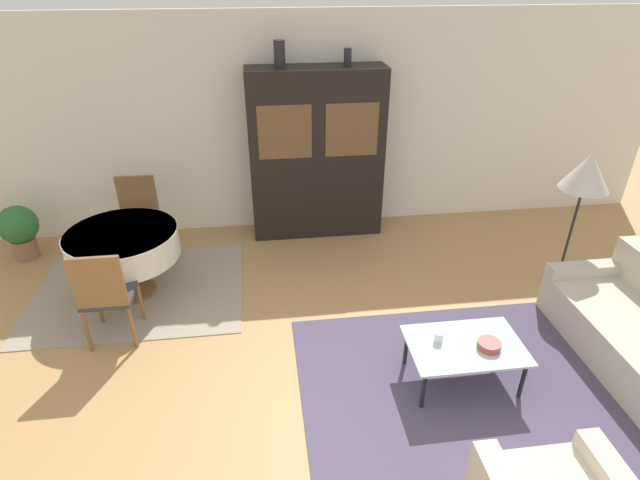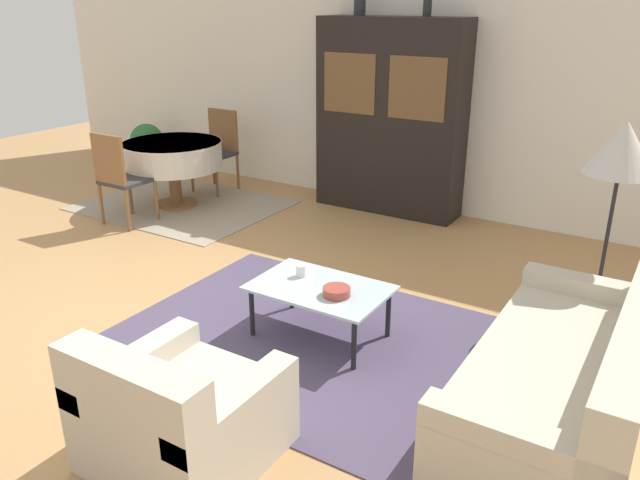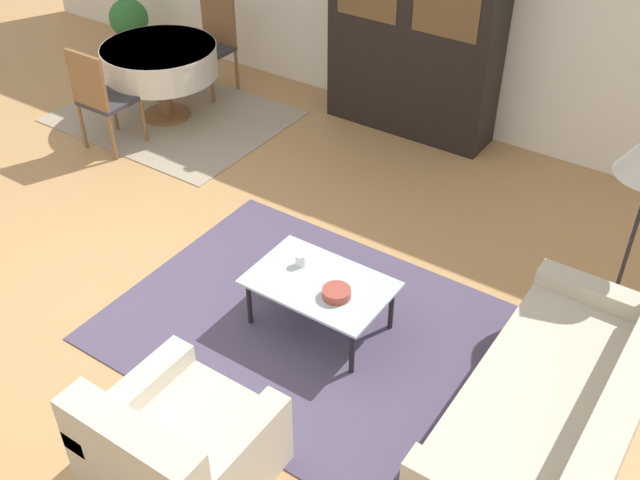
{
  "view_description": "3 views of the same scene",
  "coord_description": "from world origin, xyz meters",
  "px_view_note": "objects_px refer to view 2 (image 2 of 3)",
  "views": [
    {
      "loc": [
        -0.3,
        -2.51,
        3.19
      ],
      "look_at": [
        0.2,
        1.4,
        0.95
      ],
      "focal_mm": 28.0,
      "sensor_mm": 36.0,
      "label": 1
    },
    {
      "loc": [
        3.39,
        -2.88,
        2.29
      ],
      "look_at": [
        1.3,
        0.47,
        0.75
      ],
      "focal_mm": 35.0,
      "sensor_mm": 36.0,
      "label": 2
    },
    {
      "loc": [
        3.43,
        -2.68,
        3.63
      ],
      "look_at": [
        1.3,
        0.47,
        0.75
      ],
      "focal_mm": 42.0,
      "sensor_mm": 36.0,
      "label": 3
    }
  ],
  "objects_px": {
    "display_cabinet": "(390,118)",
    "floor_lamp": "(622,153)",
    "couch": "(569,379)",
    "dining_chair_far": "(218,146)",
    "dining_table": "(173,155)",
    "dining_chair_near": "(119,174)",
    "armchair": "(178,416)",
    "cup": "(301,271)",
    "vase_short": "(427,7)",
    "coffee_table": "(320,291)",
    "vase_tall": "(360,1)",
    "potted_plant": "(147,144)",
    "bowl": "(337,292)"
  },
  "relations": [
    {
      "from": "dining_table",
      "to": "dining_chair_near",
      "type": "relative_size",
      "value": 1.14
    },
    {
      "from": "coffee_table",
      "to": "vase_tall",
      "type": "height_order",
      "value": "vase_tall"
    },
    {
      "from": "dining_table",
      "to": "display_cabinet",
      "type": "bearing_deg",
      "value": 28.87
    },
    {
      "from": "couch",
      "to": "floor_lamp",
      "type": "bearing_deg",
      "value": 2.94
    },
    {
      "from": "couch",
      "to": "bowl",
      "type": "relative_size",
      "value": 10.43
    },
    {
      "from": "armchair",
      "to": "potted_plant",
      "type": "relative_size",
      "value": 1.29
    },
    {
      "from": "vase_tall",
      "to": "vase_short",
      "type": "height_order",
      "value": "vase_tall"
    },
    {
      "from": "dining_table",
      "to": "bowl",
      "type": "relative_size",
      "value": 5.99
    },
    {
      "from": "dining_chair_near",
      "to": "vase_short",
      "type": "distance_m",
      "value": 3.6
    },
    {
      "from": "armchair",
      "to": "dining_table",
      "type": "xyz_separation_m",
      "value": [
        -3.11,
        3.17,
        0.32
      ]
    },
    {
      "from": "cup",
      "to": "vase_short",
      "type": "relative_size",
      "value": 0.47
    },
    {
      "from": "dining_table",
      "to": "floor_lamp",
      "type": "relative_size",
      "value": 0.74
    },
    {
      "from": "coffee_table",
      "to": "bowl",
      "type": "relative_size",
      "value": 5.04
    },
    {
      "from": "dining_table",
      "to": "floor_lamp",
      "type": "bearing_deg",
      "value": -4.99
    },
    {
      "from": "armchair",
      "to": "vase_tall",
      "type": "distance_m",
      "value": 4.98
    },
    {
      "from": "couch",
      "to": "dining_chair_near",
      "type": "distance_m",
      "value": 4.85
    },
    {
      "from": "dining_chair_near",
      "to": "display_cabinet",
      "type": "bearing_deg",
      "value": 42.53
    },
    {
      "from": "armchair",
      "to": "dining_chair_near",
      "type": "distance_m",
      "value": 3.93
    },
    {
      "from": "vase_short",
      "to": "dining_chair_near",
      "type": "bearing_deg",
      "value": -141.83
    },
    {
      "from": "dining_table",
      "to": "floor_lamp",
      "type": "xyz_separation_m",
      "value": [
        4.68,
        -0.41,
        0.7
      ]
    },
    {
      "from": "couch",
      "to": "display_cabinet",
      "type": "bearing_deg",
      "value": 41.35
    },
    {
      "from": "dining_chair_far",
      "to": "bowl",
      "type": "relative_size",
      "value": 5.23
    },
    {
      "from": "display_cabinet",
      "to": "vase_tall",
      "type": "distance_m",
      "value": 1.27
    },
    {
      "from": "dining_chair_far",
      "to": "armchair",
      "type": "bearing_deg",
      "value": 128.16
    },
    {
      "from": "armchair",
      "to": "potted_plant",
      "type": "height_order",
      "value": "armchair"
    },
    {
      "from": "bowl",
      "to": "dining_chair_far",
      "type": "bearing_deg",
      "value": 141.69
    },
    {
      "from": "bowl",
      "to": "display_cabinet",
      "type": "bearing_deg",
      "value": 109.85
    },
    {
      "from": "armchair",
      "to": "vase_short",
      "type": "height_order",
      "value": "vase_short"
    },
    {
      "from": "bowl",
      "to": "vase_short",
      "type": "distance_m",
      "value": 3.51
    },
    {
      "from": "potted_plant",
      "to": "armchair",
      "type": "bearing_deg",
      "value": -42.16
    },
    {
      "from": "couch",
      "to": "display_cabinet",
      "type": "xyz_separation_m",
      "value": [
        -2.59,
        2.94,
        0.78
      ]
    },
    {
      "from": "coffee_table",
      "to": "dining_chair_far",
      "type": "height_order",
      "value": "dining_chair_far"
    },
    {
      "from": "dining_chair_near",
      "to": "bowl",
      "type": "height_order",
      "value": "dining_chair_near"
    },
    {
      "from": "couch",
      "to": "dining_chair_far",
      "type": "bearing_deg",
      "value": 61.83
    },
    {
      "from": "dining_chair_far",
      "to": "cup",
      "type": "distance_m",
      "value": 3.73
    },
    {
      "from": "dining_chair_near",
      "to": "bowl",
      "type": "bearing_deg",
      "value": -16.69
    },
    {
      "from": "couch",
      "to": "cup",
      "type": "xyz_separation_m",
      "value": [
        -1.91,
        0.14,
        0.17
      ]
    },
    {
      "from": "floor_lamp",
      "to": "cup",
      "type": "relative_size",
      "value": 17.18
    },
    {
      "from": "vase_tall",
      "to": "dining_table",
      "type": "bearing_deg",
      "value": -145.72
    },
    {
      "from": "display_cabinet",
      "to": "floor_lamp",
      "type": "xyz_separation_m",
      "value": [
        2.52,
        -1.6,
        0.25
      ]
    },
    {
      "from": "dining_chair_far",
      "to": "vase_short",
      "type": "xyz_separation_m",
      "value": [
        2.52,
        0.4,
        1.64
      ]
    },
    {
      "from": "dining_chair_near",
      "to": "dining_chair_far",
      "type": "relative_size",
      "value": 1.0
    },
    {
      "from": "dining_chair_near",
      "to": "potted_plant",
      "type": "relative_size",
      "value": 1.48
    },
    {
      "from": "couch",
      "to": "bowl",
      "type": "xyz_separation_m",
      "value": [
        -1.53,
        -0.0,
        0.15
      ]
    },
    {
      "from": "bowl",
      "to": "vase_tall",
      "type": "relative_size",
      "value": 0.65
    },
    {
      "from": "vase_tall",
      "to": "potted_plant",
      "type": "relative_size",
      "value": 0.44
    },
    {
      "from": "dining_chair_far",
      "to": "floor_lamp",
      "type": "distance_m",
      "value": 4.89
    },
    {
      "from": "dining_chair_near",
      "to": "dining_chair_far",
      "type": "xyz_separation_m",
      "value": [
        0.0,
        1.58,
        0.0
      ]
    },
    {
      "from": "coffee_table",
      "to": "dining_table",
      "type": "height_order",
      "value": "dining_table"
    },
    {
      "from": "dining_table",
      "to": "vase_short",
      "type": "bearing_deg",
      "value": 25.3
    }
  ]
}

